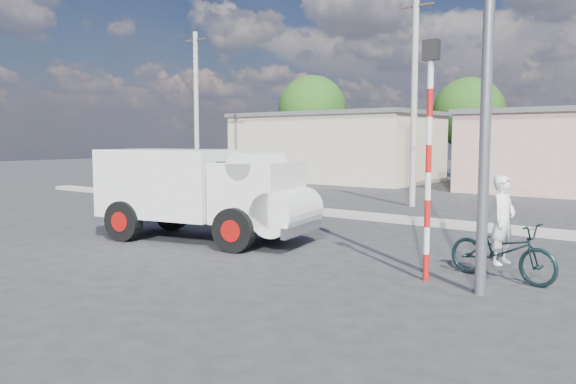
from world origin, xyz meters
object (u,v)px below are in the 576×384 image
Objects in this scene: cyclist at (502,236)px; traffic_pole at (429,140)px; truck at (205,191)px; bicycle at (502,251)px.

cyclist is 0.38× the size of traffic_pole.
truck is 1.36× the size of traffic_pole.
cyclist is 2.27m from traffic_pole.
truck is at bearing 104.45° from cyclist.
cyclist is at bearing -7.76° from truck.
cyclist is at bearing 0.00° from bicycle.
cyclist reaches higher than bicycle.
traffic_pole reaches higher than bicycle.
truck is 6.36m from traffic_pole.
bicycle is (7.29, 0.49, -0.75)m from truck.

